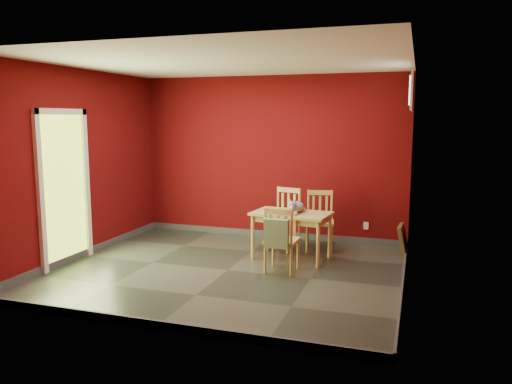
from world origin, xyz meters
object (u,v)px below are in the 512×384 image
(tote_bag, at_px, (277,233))
(picture_frame, at_px, (403,240))
(chair_far_right, at_px, (320,220))
(chair_near, at_px, (281,239))
(chair_far_left, at_px, (284,218))
(dining_table, at_px, (291,218))
(cat, at_px, (296,205))

(tote_bag, distance_m, picture_frame, 2.17)
(chair_far_right, xyz_separation_m, chair_near, (-0.26, -1.30, -0.02))
(chair_far_left, relative_size, chair_far_right, 1.04)
(tote_bag, bearing_deg, chair_far_right, 80.28)
(dining_table, relative_size, chair_near, 1.33)
(cat, bearing_deg, picture_frame, 10.67)
(picture_frame, bearing_deg, cat, -156.00)
(tote_bag, relative_size, cat, 0.98)
(chair_far_right, xyz_separation_m, tote_bag, (-0.26, -1.51, 0.10))
(chair_far_left, bearing_deg, chair_far_right, 13.32)
(chair_far_left, relative_size, cat, 2.10)
(dining_table, distance_m, chair_far_left, 0.58)
(dining_table, height_order, chair_far_right, chair_far_right)
(tote_bag, bearing_deg, chair_near, 89.28)
(dining_table, xyz_separation_m, tote_bag, (0.02, -0.87, -0.03))
(chair_far_right, xyz_separation_m, picture_frame, (1.24, 0.02, -0.23))
(dining_table, relative_size, chair_far_left, 1.23)
(picture_frame, bearing_deg, chair_far_right, -179.06)
(cat, bearing_deg, chair_far_right, 56.99)
(tote_bag, height_order, picture_frame, tote_bag)
(dining_table, height_order, picture_frame, dining_table)
(dining_table, relative_size, tote_bag, 2.63)
(cat, bearing_deg, chair_near, -105.98)
(tote_bag, xyz_separation_m, cat, (0.03, 0.88, 0.22))
(chair_far_right, relative_size, tote_bag, 2.06)
(chair_far_left, bearing_deg, cat, -59.08)
(chair_far_right, bearing_deg, cat, -109.67)
(chair_far_left, bearing_deg, chair_near, -76.99)
(tote_bag, bearing_deg, picture_frame, 45.72)
(chair_near, xyz_separation_m, tote_bag, (-0.00, -0.21, 0.12))
(picture_frame, bearing_deg, tote_bag, -134.28)
(dining_table, height_order, chair_near, chair_near)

